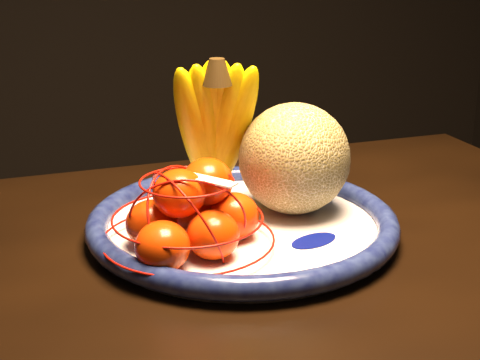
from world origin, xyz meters
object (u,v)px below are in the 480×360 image
object	(u,v)px
fruit_bowl	(242,224)
banana_bunch	(215,125)
cantaloupe	(294,159)
mandarin_bag	(191,216)
dining_table	(109,355)

from	to	relation	value
fruit_bowl	banana_bunch	distance (m)	0.13
cantaloupe	banana_bunch	size ratio (longest dim) A/B	0.66
banana_bunch	mandarin_bag	xyz separation A→B (m)	(-0.06, -0.12, -0.07)
fruit_bowl	mandarin_bag	bearing A→B (deg)	-148.91
dining_table	cantaloupe	bearing A→B (deg)	24.00
fruit_bowl	mandarin_bag	world-z (taller)	mandarin_bag
dining_table	fruit_bowl	size ratio (longest dim) A/B	3.71
fruit_bowl	banana_bunch	size ratio (longest dim) A/B	1.78
fruit_bowl	banana_bunch	xyz separation A→B (m)	(-0.01, 0.08, 0.11)
dining_table	mandarin_bag	xyz separation A→B (m)	(0.11, 0.05, 0.13)
dining_table	fruit_bowl	xyz separation A→B (m)	(0.18, 0.10, 0.09)
banana_bunch	mandarin_bag	world-z (taller)	banana_bunch
cantaloupe	mandarin_bag	xyz separation A→B (m)	(-0.15, -0.07, -0.03)
cantaloupe	fruit_bowl	bearing A→B (deg)	-162.36
dining_table	mandarin_bag	bearing A→B (deg)	25.22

